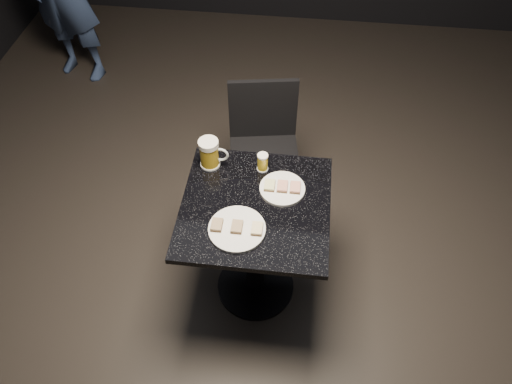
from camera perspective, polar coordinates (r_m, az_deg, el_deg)
floor at (r=2.96m, az=-0.05°, el=-10.74°), size 6.00×6.00×0.00m
plate_large at (r=2.25m, az=-2.19°, el=-4.24°), size 0.26×0.26×0.01m
plate_small at (r=2.40m, az=3.02°, el=0.39°), size 0.22×0.22×0.01m
table at (r=2.53m, az=-0.05°, el=-4.97°), size 0.70×0.70×0.75m
beer_mug at (r=2.47m, az=-5.29°, el=4.43°), size 0.15×0.10×0.16m
beer_tumbler at (r=2.46m, az=0.76°, el=3.43°), size 0.06×0.06×0.10m
chair at (r=2.98m, az=0.91°, el=5.51°), size 0.47×0.47×0.87m
canapes_on_plate_large at (r=2.23m, az=-2.20°, el=-3.99°), size 0.23×0.07×0.02m
canapes_on_plate_small at (r=2.39m, az=3.03°, el=0.65°), size 0.17×0.07×0.02m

